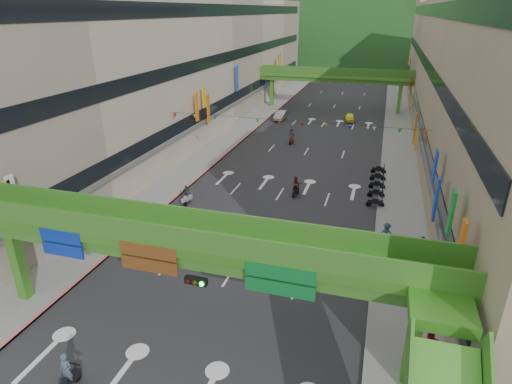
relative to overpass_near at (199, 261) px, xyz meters
name	(u,v)px	position (x,y,z in m)	size (l,w,h in m)	color
road_slab	(319,131)	(-0.93, 44.62, -5.20)	(18.00, 140.00, 0.02)	#28282B
sidewalk_left	(247,125)	(-11.93, 44.62, -5.13)	(4.00, 140.00, 0.15)	gray
sidewalk_right	(398,137)	(10.07, 44.62, -5.13)	(4.00, 140.00, 0.15)	gray
curb_left	(259,126)	(-10.03, 44.62, -5.12)	(0.20, 140.00, 0.18)	#CC5959
curb_right	(384,135)	(8.17, 44.62, -5.12)	(0.20, 140.00, 0.18)	gray
building_row_left	(195,59)	(-19.86, 44.62, 4.25)	(12.80, 95.00, 19.00)	#9E937F
building_row_right	(475,69)	(18.00, 44.62, 4.25)	(12.80, 95.00, 19.00)	gray
overpass_near	(199,261)	(0.00, 0.00, 0.00)	(28.00, 12.27, 7.10)	#4C9E2D
overpass_far	(334,78)	(-0.93, 59.62, 0.20)	(28.00, 2.20, 7.10)	#4C9E2D
hill_left	(325,56)	(-15.93, 154.62, -5.21)	(168.00, 140.00, 112.00)	#1C4419
hill_right	(432,54)	(24.07, 174.62, -5.21)	(208.00, 176.00, 128.00)	#1C4419
bunting_string	(291,123)	(-0.93, 24.62, 0.75)	(26.00, 0.36, 0.47)	black
scooter_rider_near	(67,374)	(-4.83, -4.38, -4.22)	(0.64, 1.60, 2.10)	black
scooter_rider_mid	(296,186)	(0.56, 20.77, -4.21)	(0.90, 1.57, 1.94)	black
scooter_rider_left	(187,195)	(-8.43, 15.97, -4.28)	(0.94, 1.59, 1.87)	#9897A0
scooter_rider_far	(291,136)	(-3.45, 37.29, -4.13)	(0.97, 1.58, 2.12)	maroon
parked_scooter_row	(377,184)	(7.87, 24.62, -4.68)	(1.60, 9.35, 1.08)	black
car_silver	(281,115)	(-7.93, 50.01, -4.49)	(1.51, 4.34, 1.43)	#929298
car_yellow	(350,117)	(2.74, 52.09, -4.57)	(1.49, 3.71, 1.26)	yellow
pedestrian_red	(431,344)	(11.23, 2.62, -4.43)	(0.75, 0.58, 1.54)	red
pedestrian_dark	(421,248)	(11.27, 12.30, -4.40)	(0.95, 0.39, 1.62)	#22222A
pedestrian_blue	(386,235)	(8.87, 13.63, -4.39)	(0.76, 0.49, 1.64)	#2B394E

